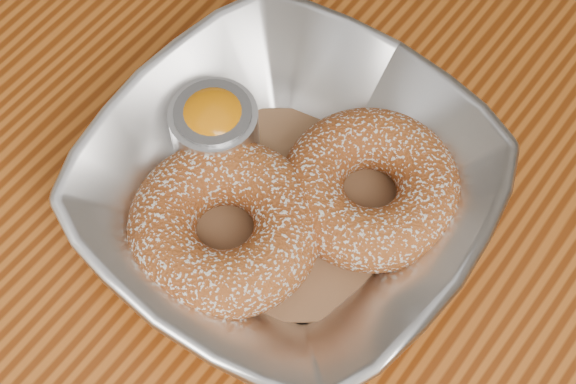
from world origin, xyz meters
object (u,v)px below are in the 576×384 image
Objects in this scene: serving_bowl at (288,194)px; donut_front at (225,227)px; table at (297,243)px; ramekin at (215,131)px; donut_back at (370,188)px.

donut_front is at bearing -110.56° from serving_bowl.
table is 5.23× the size of serving_bowl.
serving_bowl is at bearing -65.90° from table.
serving_bowl is (0.01, -0.03, 0.13)m from table.
ramekin is at bearing 134.54° from donut_front.
ramekin is at bearing 175.43° from serving_bowl.
ramekin reaches higher than serving_bowl.
donut_front is at bearing -45.46° from ramekin.
serving_bowl is 2.05× the size of donut_front.
table is 22.57× the size of ramekin.
donut_front is (-0.01, -0.04, 0.00)m from serving_bowl.
table is at bearing 87.33° from donut_front.
donut_back reaches higher than table.
donut_back is at bearing 16.05° from ramekin.
donut_front is (-0.00, -0.07, 0.13)m from table.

